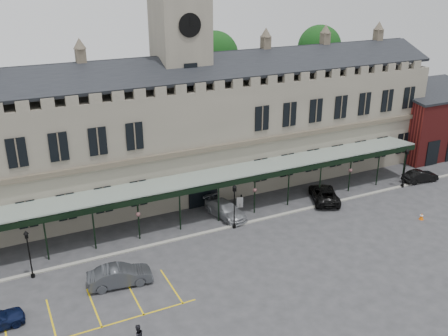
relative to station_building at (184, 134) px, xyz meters
name	(u,v)px	position (x,y,z in m)	size (l,w,h in m)	color
ground	(255,256)	(0.00, -15.91, -6.47)	(140.00, 140.00, 0.00)	#2F2F32
station_building	(184,134)	(0.00, 0.00, 0.00)	(60.00, 10.36, 17.30)	#6D675A
clock_tower	(181,72)	(0.00, 0.09, 6.64)	(5.60, 5.60, 24.80)	#6D675A
canopy	(217,197)	(0.00, -8.45, -4.06)	(50.00, 4.10, 4.30)	#8C9E93
brick_annex	(431,122)	(34.00, -2.94, -2.31)	(12.40, 8.36, 9.23)	maroon
kerb	(226,228)	(0.00, -10.41, -6.41)	(60.00, 0.40, 0.12)	gray
parking_markings	(96,311)	(-14.00, -17.41, -6.47)	(16.00, 6.00, 0.01)	gold
tree_behind_mid	(215,57)	(8.00, 9.09, 6.35)	(6.00, 6.00, 16.00)	#332314
tree_behind_right	(319,48)	(24.00, 9.09, 6.35)	(6.00, 6.00, 16.00)	#332314
lamp_post_left	(29,250)	(-17.52, -10.89, -3.97)	(0.40, 0.40, 4.22)	black
lamp_post_mid	(234,202)	(0.71, -10.66, -3.79)	(0.43, 0.43, 4.52)	black
lamp_post_right	(405,164)	(22.19, -10.54, -3.70)	(0.44, 0.44, 4.67)	black
traffic_cone	(422,216)	(18.06, -17.29, -6.13)	(0.43, 0.43, 0.69)	#DF5907
sign_board	(240,203)	(3.24, -7.02, -5.91)	(0.65, 0.26, 1.15)	black
bollard_left	(180,212)	(-3.08, -6.24, -6.00)	(0.17, 0.17, 0.93)	black
bollard_right	(241,199)	(3.90, -6.10, -6.01)	(0.16, 0.16, 0.91)	black
car_left_b	(120,276)	(-11.50, -14.97, -5.65)	(1.73, 4.96, 1.63)	#383A3F
car_taxi	(225,209)	(1.00, -8.17, -5.70)	(2.15, 5.29, 1.54)	#989AA0
car_van	(324,194)	(12.06, -9.48, -5.70)	(2.55, 5.53, 1.54)	black
car_right_b	(420,176)	(25.15, -10.25, -5.77)	(1.47, 4.22, 1.39)	black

